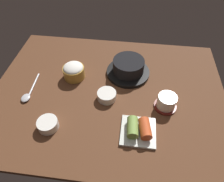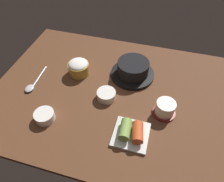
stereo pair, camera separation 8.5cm
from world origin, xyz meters
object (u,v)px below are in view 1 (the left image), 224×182
at_px(stone_pot, 128,68).
at_px(rice_bowl, 74,71).
at_px(banchan_cup_center, 106,95).
at_px(tea_cup_with_saucer, 166,102).
at_px(side_bowl_near, 48,124).
at_px(spoon, 28,94).
at_px(kimchi_plate, 139,129).

height_order(stone_pot, rice_bowl, stone_pot).
xyz_separation_m(stone_pot, banchan_cup_center, (-0.08, -0.16, -0.02)).
height_order(tea_cup_with_saucer, side_bowl_near, tea_cup_with_saucer).
distance_m(side_bowl_near, spoon, 0.20).
height_order(rice_bowl, kimchi_plate, rice_bowl).
bearing_deg(banchan_cup_center, rice_bowl, 145.64).
height_order(stone_pot, side_bowl_near, stone_pot).
xyz_separation_m(banchan_cup_center, spoon, (-0.33, -0.02, -0.01)).
bearing_deg(stone_pot, side_bowl_near, -129.53).
xyz_separation_m(tea_cup_with_saucer, spoon, (-0.57, -0.01, -0.02)).
relative_size(stone_pot, kimchi_plate, 1.57).
relative_size(stone_pot, tea_cup_with_saucer, 2.19).
height_order(tea_cup_with_saucer, banchan_cup_center, tea_cup_with_saucer).
bearing_deg(kimchi_plate, rice_bowl, 139.60).
xyz_separation_m(tea_cup_with_saucer, banchan_cup_center, (-0.24, 0.01, -0.01)).
xyz_separation_m(rice_bowl, kimchi_plate, (0.30, -0.26, -0.02)).
bearing_deg(rice_bowl, kimchi_plate, -40.40).
bearing_deg(spoon, kimchi_plate, -14.72).
bearing_deg(rice_bowl, stone_pot, 12.32).
relative_size(stone_pot, side_bowl_near, 2.61).
bearing_deg(spoon, side_bowl_near, -45.79).
height_order(stone_pot, spoon, stone_pot).
bearing_deg(banchan_cup_center, spoon, -175.90).
bearing_deg(banchan_cup_center, kimchi_plate, -46.19).
distance_m(stone_pot, kimchi_plate, 0.32).
xyz_separation_m(rice_bowl, banchan_cup_center, (0.16, -0.11, -0.02)).
relative_size(banchan_cup_center, kimchi_plate, 0.62).
bearing_deg(side_bowl_near, tea_cup_with_saucer, 19.15).
bearing_deg(rice_bowl, banchan_cup_center, -34.36).
height_order(rice_bowl, banchan_cup_center, rice_bowl).
distance_m(stone_pot, tea_cup_with_saucer, 0.24).
bearing_deg(side_bowl_near, stone_pot, 50.47).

